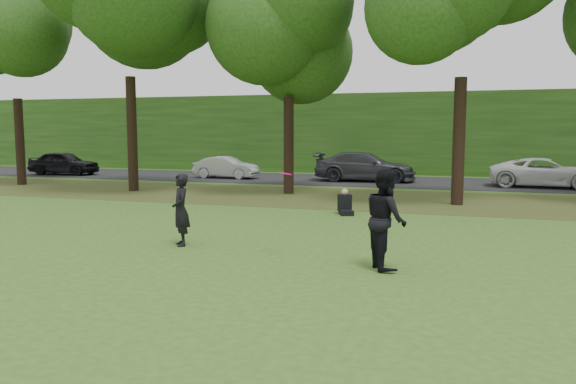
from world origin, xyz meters
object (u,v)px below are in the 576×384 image
(seated_person, at_px, (345,205))
(player_left, at_px, (181,210))
(frisbee, at_px, (286,174))
(player_right, at_px, (386,219))

(seated_person, bearing_deg, player_left, -136.68)
(player_left, distance_m, frisbee, 2.99)
(player_right, xyz_separation_m, seated_person, (-2.26, 6.86, -0.68))
(player_right, height_order, frisbee, player_right)
(player_right, bearing_deg, seated_person, -7.56)
(player_left, relative_size, seated_person, 2.06)
(seated_person, bearing_deg, frisbee, -112.14)
(player_right, xyz_separation_m, frisbee, (-2.14, 0.22, 0.83))
(player_left, distance_m, seated_person, 6.70)
(player_left, xyz_separation_m, seated_person, (2.66, 6.12, -0.55))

